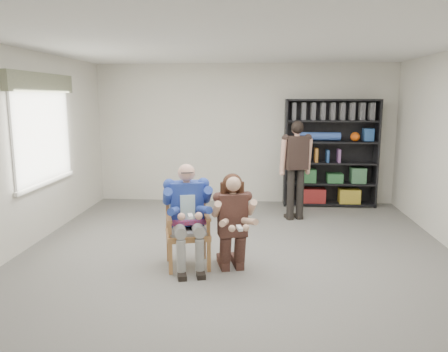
# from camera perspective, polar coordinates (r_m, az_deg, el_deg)

# --- Properties ---
(room_shell) EXTENTS (6.00, 7.00, 2.80)m
(room_shell) POSITION_cam_1_polar(r_m,az_deg,el_deg) (5.42, 1.64, 2.49)
(room_shell) COLOR white
(room_shell) RESTS_ON ground
(floor) EXTENTS (6.00, 7.00, 0.01)m
(floor) POSITION_cam_1_polar(r_m,az_deg,el_deg) (5.77, 1.57, -11.41)
(floor) COLOR slate
(floor) RESTS_ON ground
(window_left) EXTENTS (0.16, 2.00, 1.75)m
(window_left) POSITION_cam_1_polar(r_m,az_deg,el_deg) (7.14, -22.45, 5.45)
(window_left) COLOR white
(window_left) RESTS_ON room_shell
(armchair) EXTENTS (0.72, 0.70, 1.02)m
(armchair) POSITION_cam_1_polar(r_m,az_deg,el_deg) (5.56, -4.77, -6.72)
(armchair) COLOR #A97846
(armchair) RESTS_ON floor
(seated_man) EXTENTS (0.76, 0.92, 1.33)m
(seated_man) POSITION_cam_1_polar(r_m,az_deg,el_deg) (5.52, -4.80, -5.20)
(seated_man) COLOR navy
(seated_man) RESTS_ON floor
(kneeling_woman) EXTENTS (0.70, 0.92, 1.22)m
(kneeling_woman) POSITION_cam_1_polar(r_m,az_deg,el_deg) (5.36, 1.19, -6.26)
(kneeling_woman) COLOR #381F1A
(kneeling_woman) RESTS_ON floor
(bookshelf) EXTENTS (1.80, 0.38, 2.10)m
(bookshelf) POSITION_cam_1_polar(r_m,az_deg,el_deg) (8.83, 13.73, 2.91)
(bookshelf) COLOR black
(bookshelf) RESTS_ON floor
(standing_man) EXTENTS (0.60, 0.44, 1.73)m
(standing_man) POSITION_cam_1_polar(r_m,az_deg,el_deg) (7.69, 9.38, 0.64)
(standing_man) COLOR black
(standing_man) RESTS_ON floor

